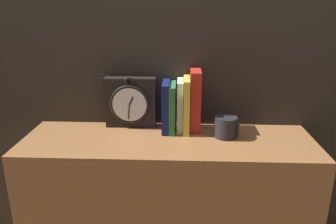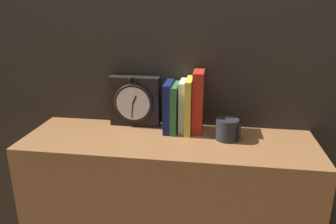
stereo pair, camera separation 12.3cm
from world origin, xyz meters
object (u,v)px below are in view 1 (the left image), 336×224
(clock, at_px, (131,103))
(book_slot4_red, at_px, (195,101))
(book_slot3_yellow, at_px, (186,105))
(book_slot1_green, at_px, (173,108))
(book_slot2_white, at_px, (180,105))
(book_slot0_navy, at_px, (166,107))
(mug, at_px, (226,127))

(clock, bearing_deg, book_slot4_red, -5.39)
(book_slot3_yellow, bearing_deg, book_slot1_green, 179.39)
(book_slot2_white, bearing_deg, book_slot4_red, 1.49)
(book_slot0_navy, distance_m, book_slot1_green, 0.03)
(mug, bearing_deg, book_slot3_yellow, 158.41)
(clock, distance_m, book_slot0_navy, 0.15)
(book_slot2_white, height_order, mug, book_slot2_white)
(mug, bearing_deg, book_slot1_green, 163.61)
(book_slot3_yellow, height_order, book_slot4_red, book_slot4_red)
(clock, height_order, book_slot4_red, book_slot4_red)
(book_slot0_navy, bearing_deg, mug, -14.99)
(book_slot0_navy, xyz_separation_m, book_slot4_red, (0.12, 0.01, 0.02))
(book_slot1_green, bearing_deg, clock, 168.00)
(book_slot1_green, xyz_separation_m, mug, (0.21, -0.06, -0.06))
(book_slot0_navy, height_order, book_slot1_green, book_slot0_navy)
(clock, relative_size, book_slot1_green, 1.12)
(book_slot1_green, height_order, mug, book_slot1_green)
(book_slot2_white, height_order, book_slot4_red, book_slot4_red)
(book_slot0_navy, relative_size, book_slot1_green, 1.03)
(book_slot3_yellow, relative_size, mug, 2.35)
(book_slot1_green, xyz_separation_m, book_slot4_red, (0.09, 0.01, 0.03))
(book_slot0_navy, height_order, book_slot2_white, book_slot2_white)
(book_slot0_navy, bearing_deg, book_slot4_red, 5.20)
(clock, distance_m, book_slot4_red, 0.27)
(mug, bearing_deg, book_slot0_navy, 165.01)
(book_slot1_green, xyz_separation_m, book_slot3_yellow, (0.06, -0.00, 0.01))
(book_slot0_navy, bearing_deg, clock, 166.49)
(book_slot0_navy, xyz_separation_m, book_slot2_white, (0.06, 0.01, 0.00))
(book_slot2_white, relative_size, mug, 2.23)
(book_slot1_green, distance_m, mug, 0.23)
(book_slot0_navy, xyz_separation_m, book_slot3_yellow, (0.08, -0.00, 0.01))
(book_slot0_navy, relative_size, mug, 2.16)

